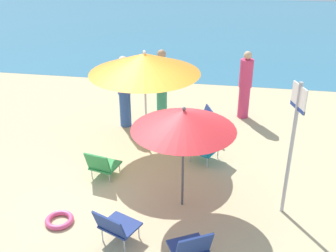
# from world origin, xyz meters

# --- Properties ---
(ground_plane) EXTENTS (40.00, 40.00, 0.00)m
(ground_plane) POSITION_xyz_m (0.00, 0.00, 0.00)
(ground_plane) COLOR #CCB789
(sea_water) EXTENTS (40.00, 16.00, 0.01)m
(sea_water) POSITION_xyz_m (0.00, 13.43, 0.00)
(sea_water) COLOR teal
(sea_water) RESTS_ON ground_plane
(umbrella_red) EXTENTS (1.65, 1.65, 1.81)m
(umbrella_red) POSITION_xyz_m (0.91, -0.45, 1.59)
(umbrella_red) COLOR #4C4C51
(umbrella_red) RESTS_ON ground_plane
(umbrella_orange) EXTENTS (2.19, 2.19, 2.14)m
(umbrella_orange) POSITION_xyz_m (-0.09, 1.34, 1.89)
(umbrella_orange) COLOR silver
(umbrella_orange) RESTS_ON ground_plane
(beach_chair_a) EXTENTS (0.68, 0.69, 0.65)m
(beach_chair_a) POSITION_xyz_m (1.00, 2.12, 0.34)
(beach_chair_a) COLOR navy
(beach_chair_a) RESTS_ON ground_plane
(beach_chair_b) EXTENTS (0.69, 0.69, 0.61)m
(beach_chair_b) POSITION_xyz_m (0.07, -1.55, 0.33)
(beach_chair_b) COLOR navy
(beach_chair_b) RESTS_ON ground_plane
(beach_chair_c) EXTENTS (0.76, 0.74, 0.59)m
(beach_chair_c) POSITION_xyz_m (1.24, 1.02, 0.32)
(beach_chair_c) COLOR teal
(beach_chair_c) RESTS_ON ground_plane
(beach_chair_d) EXTENTS (0.58, 0.66, 0.60)m
(beach_chair_d) POSITION_xyz_m (-0.67, 0.11, 0.29)
(beach_chair_d) COLOR #33934C
(beach_chair_d) RESTS_ON ground_plane
(beach_chair_e) EXTENTS (0.69, 0.69, 0.62)m
(beach_chair_e) POSITION_xyz_m (1.21, -1.77, 0.30)
(beach_chair_e) COLOR navy
(beach_chair_e) RESTS_ON ground_plane
(person_a) EXTENTS (0.29, 0.29, 1.72)m
(person_a) POSITION_xyz_m (-0.05, 2.90, 0.88)
(person_a) COLOR #389970
(person_a) RESTS_ON ground_plane
(person_b) EXTENTS (0.31, 0.31, 1.67)m
(person_b) POSITION_xyz_m (1.92, 3.30, 0.84)
(person_b) COLOR #DB3866
(person_b) RESTS_ON ground_plane
(person_c) EXTENTS (0.31, 0.31, 1.69)m
(person_c) POSITION_xyz_m (-0.82, 2.35, 0.86)
(person_c) COLOR #2D519E
(person_c) RESTS_ON ground_plane
(warning_sign) EXTENTS (0.16, 0.42, 2.28)m
(warning_sign) POSITION_xyz_m (2.57, -0.36, 1.45)
(warning_sign) COLOR #ADADB2
(warning_sign) RESTS_ON ground_plane
(swim_ring) EXTENTS (0.46, 0.46, 0.09)m
(swim_ring) POSITION_xyz_m (-0.96, -1.24, 0.04)
(swim_ring) COLOR #E54C7F
(swim_ring) RESTS_ON ground_plane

